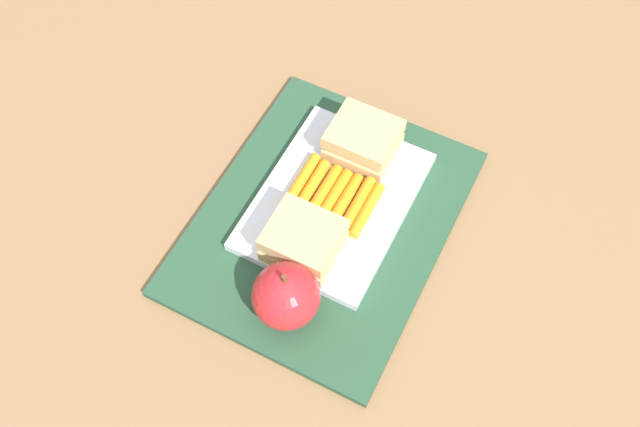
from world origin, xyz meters
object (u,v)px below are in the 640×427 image
sandwich_half_right (304,240)px  apple (286,296)px  food_tray (334,201)px  carrot_sticks_bundle (334,195)px  sandwich_half_left (363,140)px

sandwich_half_right → apple: size_ratio=0.93×
food_tray → sandwich_half_right: (0.08, 0.00, 0.03)m
food_tray → carrot_sticks_bundle: 0.01m
food_tray → sandwich_half_left: bearing=180.0°
sandwich_half_right → carrot_sticks_bundle: (-0.08, -0.00, -0.02)m
sandwich_half_right → carrot_sticks_bundle: size_ratio=0.78×
food_tray → apple: size_ratio=2.68×
food_tray → apple: 0.15m
sandwich_half_left → food_tray: bearing=0.0°
sandwich_half_left → sandwich_half_right: bearing=0.0°
food_tray → sandwich_half_left: sandwich_half_left is taller
sandwich_half_right → food_tray: bearing=180.0°
sandwich_half_left → carrot_sticks_bundle: bearing=-0.0°
sandwich_half_left → apple: (0.23, 0.02, 0.00)m
carrot_sticks_bundle → apple: size_ratio=1.19×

